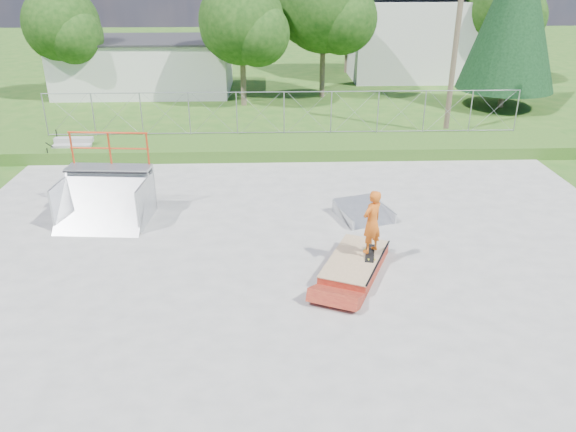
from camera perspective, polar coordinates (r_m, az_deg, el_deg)
The scene contains 19 objects.
ground at distance 14.79m, azimuth 0.83°, elevation -4.71°, with size 120.00×120.00×0.00m, color #255418.
concrete_pad at distance 14.78m, azimuth 0.83°, elevation -4.64°, with size 20.00×16.00×0.04m, color gray.
grass_berm at distance 23.47m, azimuth -0.32°, elevation 7.14°, with size 24.00×3.00×0.50m, color #255418.
grind_box at distance 14.41m, azimuth 6.81°, elevation -4.89°, with size 2.11×2.78×0.37m.
quarter_pipe at distance 17.35m, azimuth -18.46°, elevation 3.12°, with size 2.54×2.15×2.54m, color #ADB0B5, non-canonical shape.
flat_bank_ramp at distance 17.31m, azimuth 7.74°, elevation 0.40°, with size 1.46×1.56×0.45m, color #ADB0B5, non-canonical shape.
skateboard at distance 14.47m, azimuth 8.31°, elevation -3.81°, with size 0.22×0.80×0.02m, color black.
skater at distance 14.11m, azimuth 8.51°, elevation -0.85°, with size 0.60×0.39×1.65m, color #CF5815.
concrete_stairs at distance 23.97m, azimuth -21.15°, elevation 6.23°, with size 1.50×1.60×0.80m, color gray, non-canonical shape.
chain_link_fence at distance 24.13m, azimuth -0.40°, elevation 10.45°, with size 20.00×0.06×1.80m, color gray, non-canonical shape.
utility_building_flat at distance 36.13m, azimuth -14.20°, elevation 14.55°, with size 10.00×6.00×3.00m, color silver.
gable_house at distance 40.25m, azimuth 12.55°, elevation 19.00°, with size 8.40×6.08×8.94m.
utility_pole at distance 26.42m, azimuth 16.68°, elevation 16.43°, with size 0.24×0.24×8.00m, color brown.
tree_left_near at distance 30.91m, azimuth -4.27°, elevation 18.78°, with size 4.76×4.48×6.65m.
tree_center at distance 33.00m, azimuth 4.22°, elevation 20.18°, with size 5.44×5.12×7.60m.
tree_left_far at distance 34.74m, azimuth -21.70°, elevation 17.34°, with size 4.42×4.16×6.18m.
tree_right_far at distance 39.75m, azimuth 21.23°, elevation 18.98°, with size 5.10×4.80×7.12m.
tree_back_mid at distance 41.35m, azimuth 6.50°, elevation 19.23°, with size 4.08×3.84×5.70m.
conifer_tree at distance 32.57m, azimuth 22.10°, elevation 18.90°, with size 5.04×5.04×9.10m.
Camera 1 is at (-0.68, -12.92, 7.17)m, focal length 35.00 mm.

